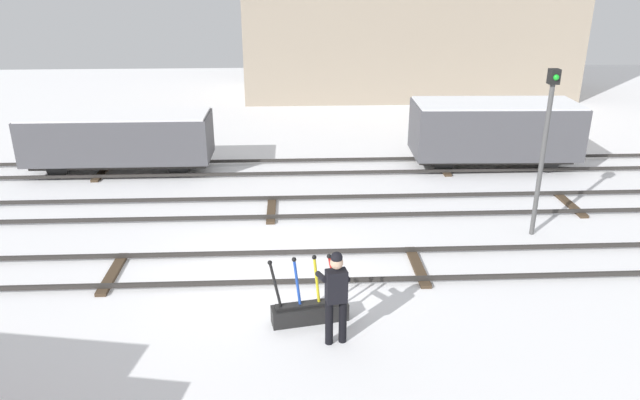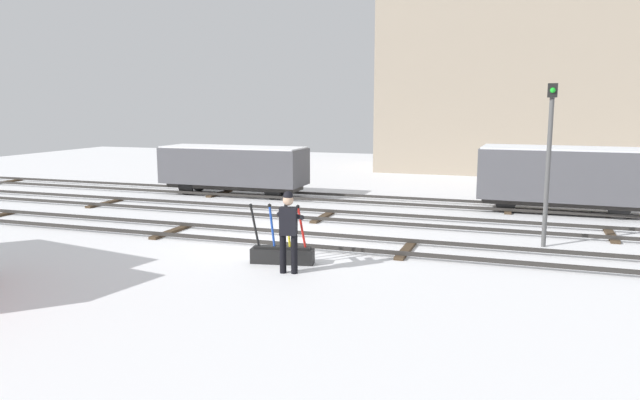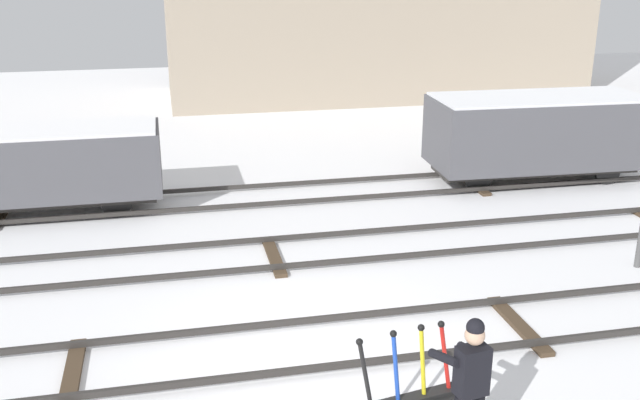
# 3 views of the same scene
# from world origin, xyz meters

# --- Properties ---
(ground_plane) EXTENTS (60.00, 60.00, 0.00)m
(ground_plane) POSITION_xyz_m (0.00, 0.00, 0.00)
(ground_plane) COLOR white
(track_main_line) EXTENTS (44.00, 1.94, 0.18)m
(track_main_line) POSITION_xyz_m (0.00, 0.00, 0.11)
(track_main_line) COLOR #2D2B28
(track_main_line) RESTS_ON ground_plane
(track_siding_near) EXTENTS (44.00, 1.94, 0.18)m
(track_siding_near) POSITION_xyz_m (0.00, 3.66, 0.11)
(track_siding_near) COLOR #2D2B28
(track_siding_near) RESTS_ON ground_plane
(track_siding_far) EXTENTS (44.00, 1.94, 0.18)m
(track_siding_far) POSITION_xyz_m (0.00, 7.36, 0.11)
(track_siding_far) COLOR #2D2B28
(track_siding_far) RESTS_ON ground_plane
(rail_worker) EXTENTS (0.63, 0.78, 1.88)m
(rail_worker) POSITION_xyz_m (1.38, -2.81, 1.07)
(rail_worker) COLOR black
(rail_worker) RESTS_ON ground_plane
(freight_car_mid_siding) EXTENTS (6.11, 1.97, 2.05)m
(freight_car_mid_siding) POSITION_xyz_m (-5.18, 7.36, 1.20)
(freight_car_mid_siding) COLOR #2D2B28
(freight_car_mid_siding) RESTS_ON ground_plane
(freight_car_back_track) EXTENTS (5.63, 2.44, 2.31)m
(freight_car_back_track) POSITION_xyz_m (7.60, 7.36, 1.33)
(freight_car_back_track) COLOR #2D2B28
(freight_car_back_track) RESTS_ON ground_plane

